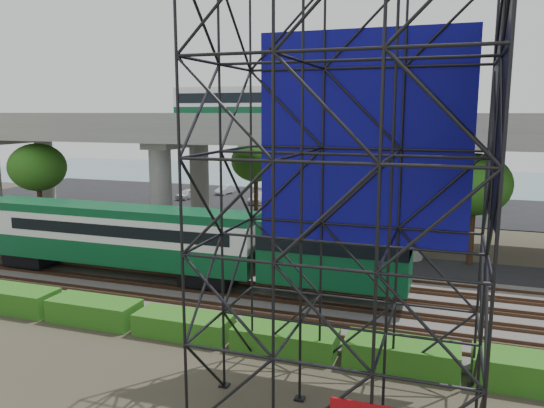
% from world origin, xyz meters
% --- Properties ---
extents(ground, '(140.00, 140.00, 0.00)m').
position_xyz_m(ground, '(0.00, 0.00, 0.00)').
color(ground, '#474233').
rests_on(ground, ground).
extents(ballast_bed, '(90.00, 12.00, 0.20)m').
position_xyz_m(ballast_bed, '(0.00, 2.00, 0.10)').
color(ballast_bed, slate).
rests_on(ballast_bed, ground).
extents(service_road, '(90.00, 5.00, 0.08)m').
position_xyz_m(service_road, '(0.00, 10.50, 0.04)').
color(service_road, black).
rests_on(service_road, ground).
extents(parking_lot, '(90.00, 18.00, 0.08)m').
position_xyz_m(parking_lot, '(0.00, 34.00, 0.04)').
color(parking_lot, black).
rests_on(parking_lot, ground).
extents(harbor_water, '(140.00, 40.00, 0.03)m').
position_xyz_m(harbor_water, '(0.00, 56.00, 0.01)').
color(harbor_water, '#486B77').
rests_on(harbor_water, ground).
extents(rail_tracks, '(90.00, 9.52, 0.16)m').
position_xyz_m(rail_tracks, '(0.00, 2.00, 0.28)').
color(rail_tracks, '#472D1E').
rests_on(rail_tracks, ballast_bed).
extents(commuter_train, '(29.30, 3.06, 4.30)m').
position_xyz_m(commuter_train, '(-5.07, 2.00, 2.88)').
color(commuter_train, black).
rests_on(commuter_train, rail_tracks).
extents(overpass, '(80.00, 12.00, 12.40)m').
position_xyz_m(overpass, '(-0.28, 16.00, 8.21)').
color(overpass, '#9E9B93').
rests_on(overpass, ground).
extents(scaffold_tower, '(9.36, 6.36, 15.00)m').
position_xyz_m(scaffold_tower, '(9.24, -7.98, 7.47)').
color(scaffold_tower, black).
rests_on(scaffold_tower, ground).
extents(hedge_strip, '(34.60, 1.80, 1.20)m').
position_xyz_m(hedge_strip, '(1.01, -4.30, 0.56)').
color(hedge_strip, '#235A14').
rests_on(hedge_strip, ground).
extents(trees, '(40.94, 16.94, 7.69)m').
position_xyz_m(trees, '(-4.67, 16.17, 5.57)').
color(trees, '#382314').
rests_on(trees, ground).
extents(suv, '(4.48, 2.21, 1.22)m').
position_xyz_m(suv, '(-3.32, 10.95, 0.69)').
color(suv, black).
rests_on(suv, service_road).
extents(parked_cars, '(35.82, 9.65, 1.29)m').
position_xyz_m(parked_cars, '(1.44, 33.63, 0.68)').
color(parked_cars, silver).
rests_on(parked_cars, parking_lot).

